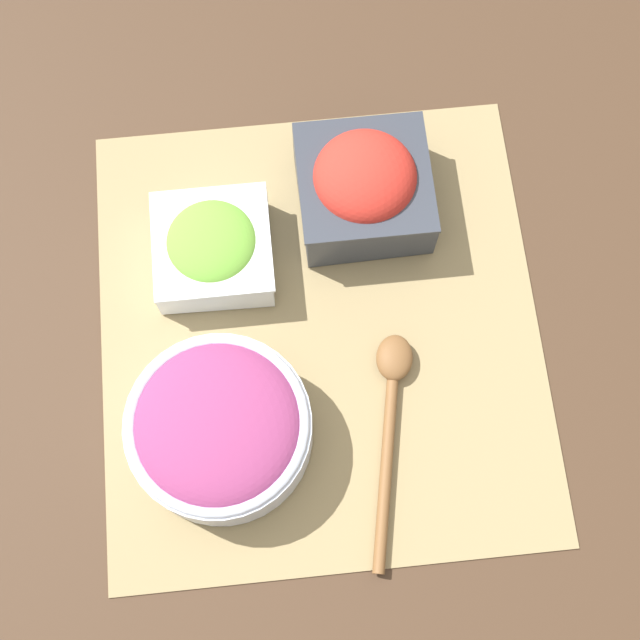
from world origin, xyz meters
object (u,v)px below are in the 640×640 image
object	(u,v)px
onion_bowl	(219,428)
tomato_bowl	(364,185)
lettuce_bowl	(213,247)
wooden_spoon	(391,405)

from	to	relation	value
onion_bowl	tomato_bowl	bearing A→B (deg)	145.08
onion_bowl	lettuce_bowl	xyz separation A→B (m)	(-0.19, 0.00, -0.01)
lettuce_bowl	wooden_spoon	world-z (taller)	lettuce_bowl
tomato_bowl	lettuce_bowl	size ratio (longest dim) A/B	1.13
tomato_bowl	wooden_spoon	xyz separation A→B (m)	(0.23, 0.00, -0.04)
tomato_bowl	lettuce_bowl	xyz separation A→B (m)	(0.05, -0.16, -0.01)
tomato_bowl	onion_bowl	xyz separation A→B (m)	(0.24, -0.17, -0.00)
onion_bowl	lettuce_bowl	world-z (taller)	onion_bowl
wooden_spoon	lettuce_bowl	bearing A→B (deg)	-137.38
wooden_spoon	onion_bowl	bearing A→B (deg)	-85.65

